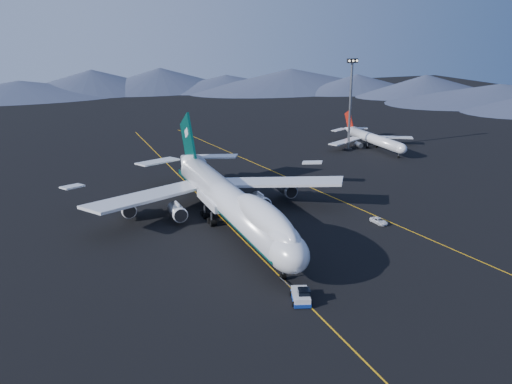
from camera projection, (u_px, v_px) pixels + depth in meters
name	position (u px, v px, depth m)	size (l,w,h in m)	color
ground	(231.00, 227.00, 118.69)	(500.00, 500.00, 0.00)	black
taxiway_line_main	(231.00, 227.00, 118.69)	(0.25, 220.00, 0.01)	orange
taxiway_line_side	(334.00, 198.00, 138.13)	(0.25, 200.00, 0.01)	orange
boeing_747	(230.00, 201.00, 117.01)	(59.62, 72.43, 19.37)	silver
pushback_tug	(301.00, 297.00, 87.76)	(4.20, 5.77, 2.27)	silver
second_jet	(373.00, 139.00, 189.25)	(32.57, 36.80, 10.47)	silver
service_van	(379.00, 221.00, 120.72)	(2.02, 4.39, 1.22)	white
floodlight_mast	(350.00, 105.00, 183.78)	(3.63, 2.73, 29.42)	black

